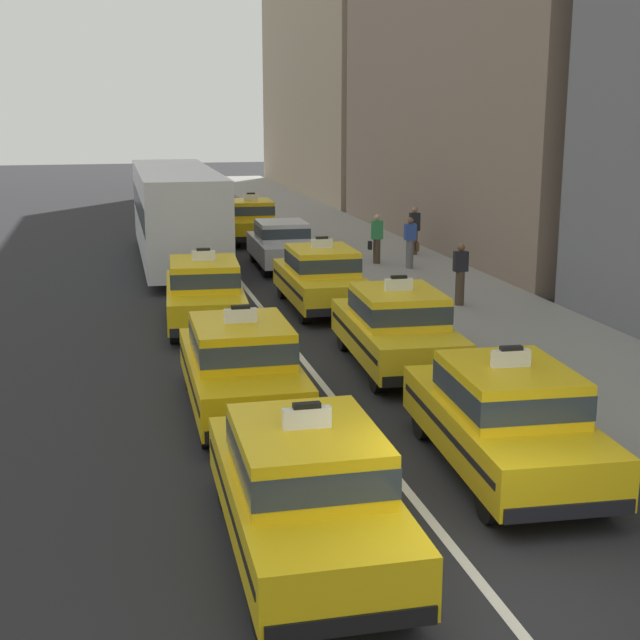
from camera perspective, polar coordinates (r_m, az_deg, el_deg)
The scene contains 16 objects.
ground_plane at distance 10.38m, azimuth 11.17°, elevation -17.23°, with size 160.00×160.00×0.00m, color #232326.
lane_stripe_left_right at distance 28.82m, azimuth -5.40°, elevation 2.85°, with size 0.14×80.00×0.01m, color silver.
sidewalk_curb at distance 25.48m, azimuth 8.80°, elevation 1.52°, with size 4.00×90.00×0.15m, color gray.
taxi_left_nearest at distance 10.74m, azimuth -0.94°, elevation -10.59°, with size 1.87×4.58×1.96m.
taxi_left_second at distance 15.66m, azimuth -5.05°, elevation -2.85°, with size 1.88×4.58×1.96m.
taxi_left_third at distance 21.94m, azimuth -7.35°, elevation 1.80°, with size 2.12×4.67×1.96m.
bus_left_fourth at distance 31.11m, azimuth -9.13°, elevation 6.90°, with size 2.59×11.21×3.22m.
taxi_right_nearest at distance 13.33m, azimuth 11.68°, elevation -6.02°, with size 2.07×4.66×1.96m.
taxi_right_second at distance 18.34m, azimuth 4.88°, elevation -0.43°, with size 2.03×4.64×1.96m.
taxi_right_third at distance 23.69m, azimuth 0.07°, elevation 2.77°, with size 1.89×4.59×1.96m.
sedan_right_fourth at distance 29.83m, azimuth -2.46°, elevation 4.90°, with size 1.86×4.34×1.58m.
taxi_right_fifth at distance 35.94m, azimuth -4.40°, elevation 6.37°, with size 2.02×4.64×1.96m.
pedestrian_near_crosswalk at distance 29.17m, azimuth 5.76°, elevation 4.91°, with size 0.47×0.24×1.65m.
pedestrian_mid_block at distance 23.81m, azimuth 8.91°, elevation 2.91°, with size 0.36×0.24×1.64m.
pedestrian_by_storefront at distance 29.99m, azimuth 3.62°, elevation 5.17°, with size 0.47×0.24×1.65m.
pedestrian_trailing at distance 31.93m, azimuth 6.02°, elevation 5.69°, with size 0.36×0.24×1.69m.
Camera 1 is at (-3.90, -8.07, 5.24)m, focal length 50.36 mm.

